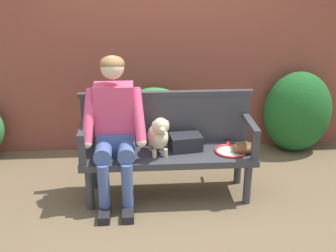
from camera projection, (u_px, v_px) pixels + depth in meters
name	position (u px, v px, depth m)	size (l,w,h in m)	color
ground_plane	(168.00, 195.00, 4.11)	(40.00, 40.00, 0.00)	brown
brick_garden_fence	(160.00, 58.00, 4.90)	(8.00, 0.30, 2.04)	brown
hedge_bush_mid_right	(154.00, 122.00, 4.80)	(0.83, 0.50, 0.78)	#337538
hedge_bush_far_left	(297.00, 112.00, 4.89)	(0.76, 0.52, 0.92)	#1E5B23
garden_bench	(168.00, 158.00, 3.97)	(1.55, 0.50, 0.44)	#38383D
bench_backrest	(166.00, 117.00, 4.06)	(1.59, 0.06, 0.50)	#38383D
bench_armrest_left_end	(83.00, 137.00, 3.75)	(0.06, 0.50, 0.28)	#38383D
bench_armrest_right_end	(252.00, 133.00, 3.84)	(0.06, 0.50, 0.28)	#38383D
person_seated	(115.00, 125.00, 3.81)	(0.56, 0.65, 1.31)	black
dog_on_bench	(159.00, 135.00, 3.83)	(0.22, 0.38, 0.38)	beige
tennis_racket	(230.00, 150.00, 3.97)	(0.31, 0.57, 0.03)	red
baseball_glove	(244.00, 148.00, 3.93)	(0.22, 0.17, 0.09)	brown
sports_bag	(186.00, 142.00, 3.98)	(0.28, 0.20, 0.14)	#232328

